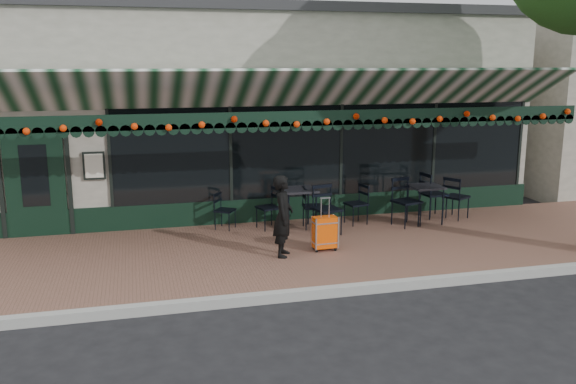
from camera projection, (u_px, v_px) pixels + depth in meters
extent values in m
plane|color=black|center=(338.00, 293.00, 9.36)|extent=(80.00, 80.00, 0.00)
cube|color=brown|center=(303.00, 251.00, 11.24)|extent=(18.00, 4.00, 0.15)
cube|color=#9E9E99|center=(340.00, 291.00, 9.27)|extent=(18.00, 0.16, 0.15)
cube|color=gray|center=(243.00, 108.00, 16.47)|extent=(12.00, 8.00, 4.50)
cube|color=black|center=(332.00, 149.00, 13.07)|extent=(9.20, 0.04, 2.00)
cube|color=black|center=(35.00, 181.00, 11.71)|extent=(1.10, 0.07, 2.20)
cube|color=silver|center=(94.00, 166.00, 11.88)|extent=(0.42, 0.04, 0.55)
cube|color=black|center=(296.00, 119.00, 11.23)|extent=(12.00, 0.03, 0.28)
cylinder|color=#E24207|center=(297.00, 120.00, 11.18)|extent=(11.60, 0.12, 0.12)
imported|color=black|center=(283.00, 216.00, 10.55)|extent=(0.51, 0.61, 1.44)
cube|color=#EC4C07|center=(325.00, 232.00, 10.95)|extent=(0.44, 0.26, 0.56)
cube|color=black|center=(325.00, 249.00, 11.01)|extent=(0.44, 0.26, 0.06)
cube|color=silver|center=(325.00, 207.00, 10.85)|extent=(0.19, 0.04, 0.35)
cube|color=black|center=(426.00, 187.00, 12.74)|extent=(0.65, 0.65, 0.04)
cylinder|color=black|center=(419.00, 209.00, 12.51)|extent=(0.03, 0.03, 0.76)
cylinder|color=black|center=(443.00, 207.00, 12.64)|extent=(0.03, 0.03, 0.76)
cylinder|color=black|center=(408.00, 203.00, 13.02)|extent=(0.03, 0.03, 0.76)
cylinder|color=black|center=(431.00, 202.00, 13.15)|extent=(0.03, 0.03, 0.76)
cube|color=black|center=(299.00, 190.00, 12.26)|extent=(0.68, 0.68, 0.05)
cylinder|color=black|center=(289.00, 214.00, 12.01)|extent=(0.03, 0.03, 0.79)
cylinder|color=black|center=(316.00, 212.00, 12.15)|extent=(0.03, 0.03, 0.79)
cylinder|color=black|center=(282.00, 208.00, 12.55)|extent=(0.03, 0.03, 0.79)
cylinder|color=black|center=(308.00, 206.00, 12.68)|extent=(0.03, 0.03, 0.79)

